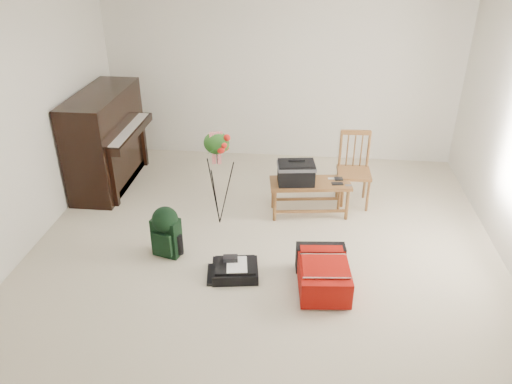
# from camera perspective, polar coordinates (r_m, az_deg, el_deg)

# --- Properties ---
(floor) EXTENTS (5.00, 5.50, 0.01)m
(floor) POSITION_cam_1_polar(r_m,az_deg,el_deg) (5.23, 0.64, -7.98)
(floor) COLOR beige
(floor) RESTS_ON ground
(ceiling) EXTENTS (5.00, 5.50, 0.01)m
(ceiling) POSITION_cam_1_polar(r_m,az_deg,el_deg) (4.26, 0.83, 20.24)
(ceiling) COLOR white
(ceiling) RESTS_ON wall_back
(wall_back) EXTENTS (5.00, 0.04, 2.50)m
(wall_back) POSITION_cam_1_polar(r_m,az_deg,el_deg) (7.21, 2.85, 13.39)
(wall_back) COLOR white
(wall_back) RESTS_ON floor
(wall_left) EXTENTS (0.04, 5.50, 2.50)m
(wall_left) POSITION_cam_1_polar(r_m,az_deg,el_deg) (5.42, -26.71, 5.28)
(wall_left) COLOR white
(wall_left) RESTS_ON floor
(piano) EXTENTS (0.71, 1.50, 1.25)m
(piano) POSITION_cam_1_polar(r_m,az_deg,el_deg) (6.82, -16.66, 5.58)
(piano) COLOR black
(piano) RESTS_ON floor
(bench) EXTENTS (0.99, 0.50, 0.73)m
(bench) POSITION_cam_1_polar(r_m,az_deg,el_deg) (5.84, 5.09, 1.91)
(bench) COLOR brown
(bench) RESTS_ON floor
(dining_chair) EXTENTS (0.41, 0.41, 0.92)m
(dining_chair) POSITION_cam_1_polar(r_m,az_deg,el_deg) (6.21, 11.12, 2.45)
(dining_chair) COLOR brown
(dining_chair) RESTS_ON floor
(red_suitcase) EXTENTS (0.53, 0.73, 0.30)m
(red_suitcase) POSITION_cam_1_polar(r_m,az_deg,el_deg) (4.90, 7.67, -8.90)
(red_suitcase) COLOR #9F0609
(red_suitcase) RESTS_ON floor
(black_duffel) EXTENTS (0.50, 0.42, 0.19)m
(black_duffel) POSITION_cam_1_polar(r_m,az_deg,el_deg) (5.02, -2.40, -8.85)
(black_duffel) COLOR black
(black_duffel) RESTS_ON floor
(green_backpack) EXTENTS (0.32, 0.29, 0.56)m
(green_backpack) POSITION_cam_1_polar(r_m,az_deg,el_deg) (5.26, -10.27, -4.22)
(green_backpack) COLOR black
(green_backpack) RESTS_ON floor
(flower_stand) EXTENTS (0.46, 0.46, 1.17)m
(flower_stand) POSITION_cam_1_polar(r_m,az_deg,el_deg) (5.62, -4.36, 1.49)
(flower_stand) COLOR black
(flower_stand) RESTS_ON floor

